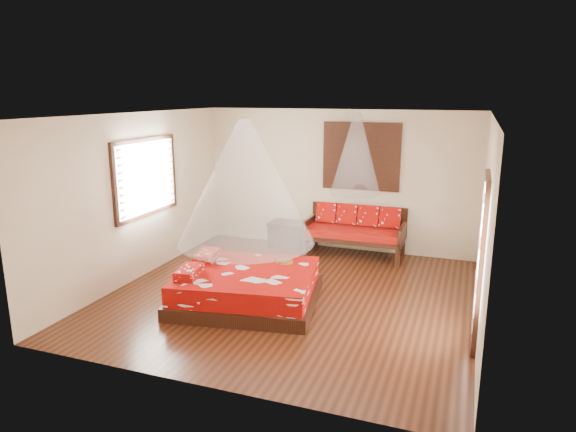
# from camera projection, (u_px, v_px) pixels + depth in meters

# --- Properties ---
(room) EXTENTS (5.54, 5.54, 2.84)m
(room) POSITION_uv_depth(u_px,v_px,m) (291.00, 209.00, 7.76)
(room) COLOR black
(room) RESTS_ON ground
(bed) EXTENTS (2.35, 2.19, 0.64)m
(bed) POSITION_uv_depth(u_px,v_px,m) (246.00, 286.00, 7.77)
(bed) COLOR black
(bed) RESTS_ON floor
(daybed) EXTENTS (1.91, 0.85, 0.97)m
(daybed) POSITION_uv_depth(u_px,v_px,m) (355.00, 229.00, 9.99)
(daybed) COLOR black
(daybed) RESTS_ON floor
(storage_chest) EXTENTS (0.78, 0.59, 0.52)m
(storage_chest) POSITION_uv_depth(u_px,v_px,m) (289.00, 234.00, 10.58)
(storage_chest) COLOR black
(storage_chest) RESTS_ON floor
(shutter_panel) EXTENTS (1.52, 0.06, 1.32)m
(shutter_panel) POSITION_uv_depth(u_px,v_px,m) (361.00, 157.00, 9.97)
(shutter_panel) COLOR black
(shutter_panel) RESTS_ON wall_back
(window_left) EXTENTS (0.10, 1.74, 1.34)m
(window_left) POSITION_uv_depth(u_px,v_px,m) (146.00, 177.00, 8.78)
(window_left) COLOR black
(window_left) RESTS_ON wall_left
(glazed_door) EXTENTS (0.08, 1.02, 2.16)m
(glazed_door) POSITION_uv_depth(u_px,v_px,m) (480.00, 261.00, 6.39)
(glazed_door) COLOR black
(glazed_door) RESTS_ON floor
(wine_tray) EXTENTS (0.25, 0.25, 0.21)m
(wine_tray) POSITION_uv_depth(u_px,v_px,m) (285.00, 259.00, 8.09)
(wine_tray) COLOR brown
(wine_tray) RESTS_ON bed
(mosquito_net_main) EXTENTS (2.02, 2.02, 1.80)m
(mosquito_net_main) POSITION_uv_depth(u_px,v_px,m) (245.00, 183.00, 7.39)
(mosquito_net_main) COLOR white
(mosquito_net_main) RESTS_ON ceiling
(mosquito_net_daybed) EXTENTS (0.94, 0.94, 1.50)m
(mosquito_net_daybed) POSITION_uv_depth(u_px,v_px,m) (356.00, 154.00, 9.52)
(mosquito_net_daybed) COLOR white
(mosquito_net_daybed) RESTS_ON ceiling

